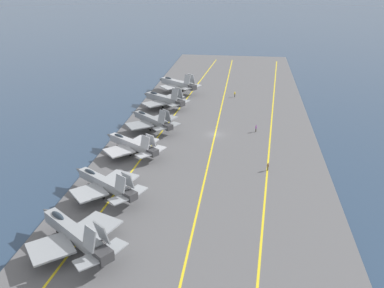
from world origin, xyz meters
TOP-DOWN VIEW (x-y plane):
  - ground_plane at (0.00, 0.00)m, footprint 2000.00×2000.00m
  - carrier_deck at (0.00, 0.00)m, footprint 200.85×48.44m
  - deck_stripe_foul_line at (0.00, -13.32)m, footprint 180.36×12.87m
  - deck_stripe_centerline at (0.00, 0.00)m, footprint 180.77×0.36m
  - deck_stripe_edge_line at (0.00, 13.32)m, footprint 180.37×12.70m
  - parked_jet_nearest at (-46.88, 16.22)m, footprint 14.30×16.28m
  - parked_jet_second at (-31.84, 16.86)m, footprint 13.21×15.74m
  - parked_jet_third at (-13.60, 17.17)m, footprint 13.35×15.60m
  - parked_jet_fourth at (1.36, 16.10)m, footprint 14.01×14.71m
  - parked_jet_fifth at (19.95, 16.94)m, footprint 13.88×15.60m
  - parked_jet_sixth at (36.24, 15.75)m, footprint 13.41×15.96m
  - crew_yellow_vest at (32.72, -3.44)m, footprint 0.46×0.45m
  - crew_purple_vest at (3.16, -9.90)m, footprint 0.41×0.30m
  - crew_brown_vest at (-17.95, -12.12)m, footprint 0.30×0.41m

SIDE VIEW (x-z plane):
  - ground_plane at x=0.00m, z-range 0.00..0.00m
  - carrier_deck at x=0.00m, z-range 0.00..0.40m
  - deck_stripe_foul_line at x=0.00m, z-range 0.40..0.41m
  - deck_stripe_centerline at x=0.00m, z-range 0.40..0.41m
  - deck_stripe_edge_line at x=0.00m, z-range 0.40..0.41m
  - crew_brown_vest at x=-17.95m, z-range 0.48..2.16m
  - crew_yellow_vest at x=32.72m, z-range 0.49..2.24m
  - crew_purple_vest at x=3.16m, z-range 0.49..2.28m
  - parked_jet_third at x=-13.60m, z-range -0.24..5.44m
  - parked_jet_fifth at x=19.95m, z-range -0.54..6.05m
  - parked_jet_fourth at x=1.36m, z-range -0.30..6.07m
  - parked_jet_second at x=-31.84m, z-range -0.12..5.90m
  - parked_jet_nearest at x=-46.88m, z-range -0.25..6.33m
  - parked_jet_sixth at x=36.24m, z-range -0.17..6.59m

